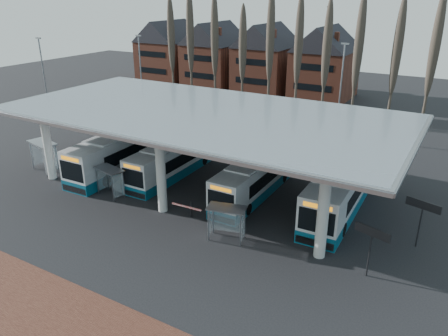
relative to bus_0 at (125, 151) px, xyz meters
The scene contains 17 objects.
ground 11.23m from the bus_0, 43.09° to the right, with size 140.00×140.00×0.00m, color black.
station_canopy 9.07m from the bus_0, ahead, with size 32.00×16.00×6.34m.
poplar_row 27.61m from the bus_0, 72.29° to the left, with size 45.10×1.10×14.50m.
townhouse_row 37.45m from the bus_0, 101.85° to the left, with size 36.80×10.30×12.25m.
lamp_post_a 17.86m from the bus_0, 124.45° to the left, with size 0.80×0.16×10.17m.
lamp_post_b 23.49m from the bus_0, 52.53° to the left, with size 0.80×0.16×10.17m.
lamp_post_d 19.35m from the bus_0, 160.28° to the left, with size 0.80×0.16×10.17m.
bus_0 is the anchor object (origin of this frame).
bus_1 4.90m from the bus_0, 12.35° to the left, with size 2.51×11.08×3.07m.
bus_2 12.82m from the bus_0, ahead, with size 2.44×11.15×3.10m.
bus_3 19.48m from the bus_0, ahead, with size 2.95×12.50×3.46m.
shelter_0 7.07m from the bus_0, 144.94° to the right, with size 3.18×2.09×2.72m.
shelter_1 5.83m from the bus_0, 58.79° to the right, with size 2.69×1.73×2.31m.
shelter_2 15.41m from the bus_0, 23.26° to the right, with size 2.72×1.79×2.32m.
info_sign_0 23.82m from the bus_0, 13.79° to the right, with size 2.07×0.71×3.15m.
info_sign_1 25.15m from the bus_0, ahead, with size 2.11×0.71×3.22m.
barrier 11.73m from the bus_0, 26.63° to the right, with size 2.41×0.68×1.20m.
Camera 1 is at (18.36, -20.19, 15.18)m, focal length 35.00 mm.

